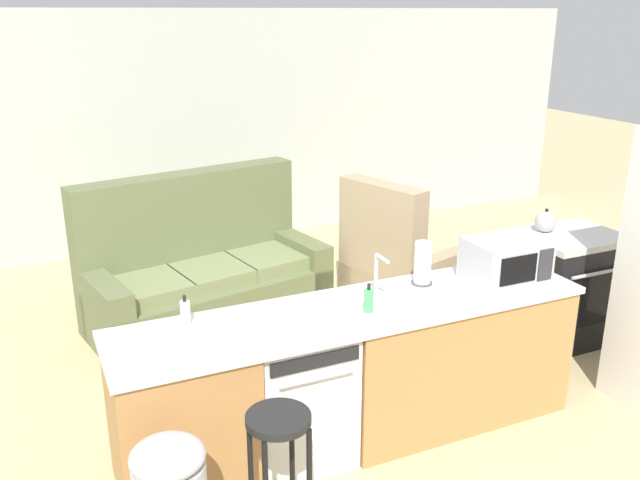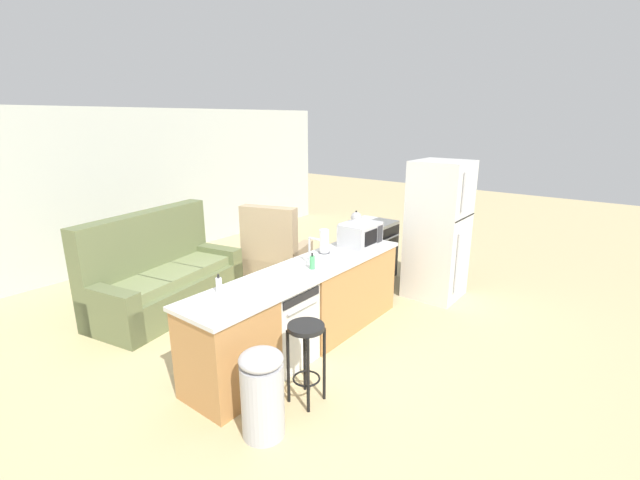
# 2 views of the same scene
# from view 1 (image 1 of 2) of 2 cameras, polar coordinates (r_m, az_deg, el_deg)

# --- Properties ---
(ground_plane) EXTENTS (24.00, 24.00, 0.00)m
(ground_plane) POSITION_cam_1_polar(r_m,az_deg,el_deg) (4.44, 1.11, -16.70)
(ground_plane) COLOR tan
(wall_back) EXTENTS (10.00, 0.06, 2.60)m
(wall_back) POSITION_cam_1_polar(r_m,az_deg,el_deg) (7.79, -10.29, 9.07)
(wall_back) COLOR beige
(wall_back) RESTS_ON ground_plane
(kitchen_counter) EXTENTS (2.94, 0.66, 0.90)m
(kitchen_counter) POSITION_cam_1_polar(r_m,az_deg,el_deg) (4.30, 4.08, -11.34)
(kitchen_counter) COLOR #B77F47
(kitchen_counter) RESTS_ON ground_plane
(dishwasher) EXTENTS (0.58, 0.61, 0.84)m
(dishwasher) POSITION_cam_1_polar(r_m,az_deg,el_deg) (4.12, -2.08, -12.75)
(dishwasher) COLOR silver
(dishwasher) RESTS_ON ground_plane
(stove_range) EXTENTS (0.76, 0.68, 0.90)m
(stove_range) POSITION_cam_1_polar(r_m,az_deg,el_deg) (5.86, 19.99, -3.67)
(stove_range) COLOR black
(stove_range) RESTS_ON ground_plane
(microwave) EXTENTS (0.50, 0.37, 0.28)m
(microwave) POSITION_cam_1_polar(r_m,az_deg,el_deg) (4.56, 15.36, -1.59)
(microwave) COLOR #B7B7BC
(microwave) RESTS_ON kitchen_counter
(sink_faucet) EXTENTS (0.07, 0.18, 0.30)m
(sink_faucet) POSITION_cam_1_polar(r_m,az_deg,el_deg) (4.10, 4.82, -3.40)
(sink_faucet) COLOR silver
(sink_faucet) RESTS_ON kitchen_counter
(paper_towel_roll) EXTENTS (0.14, 0.14, 0.28)m
(paper_towel_roll) POSITION_cam_1_polar(r_m,az_deg,el_deg) (4.38, 8.64, -1.98)
(paper_towel_roll) COLOR #4C4C51
(paper_towel_roll) RESTS_ON kitchen_counter
(soap_bottle) EXTENTS (0.06, 0.06, 0.18)m
(soap_bottle) POSITION_cam_1_polar(r_m,az_deg,el_deg) (3.97, 4.11, -5.08)
(soap_bottle) COLOR #4CB266
(soap_bottle) RESTS_ON kitchen_counter
(dish_soap_bottle) EXTENTS (0.06, 0.06, 0.18)m
(dish_soap_bottle) POSITION_cam_1_polar(r_m,az_deg,el_deg) (3.88, -11.27, -6.00)
(dish_soap_bottle) COLOR silver
(dish_soap_bottle) RESTS_ON kitchen_counter
(kettle) EXTENTS (0.21, 0.17, 0.19)m
(kettle) POSITION_cam_1_polar(r_m,az_deg,el_deg) (5.66, 18.47, 1.49)
(kettle) COLOR #B2B2B7
(kettle) RESTS_ON stove_range
(bar_stool) EXTENTS (0.32, 0.32, 0.74)m
(bar_stool) POSITION_cam_1_polar(r_m,az_deg,el_deg) (3.46, -3.47, -17.37)
(bar_stool) COLOR black
(bar_stool) RESTS_ON ground_plane
(couch) EXTENTS (2.14, 1.27, 1.27)m
(couch) POSITION_cam_1_polar(r_m,az_deg,el_deg) (5.95, -9.89, -3.02)
(couch) COLOR #667047
(couch) RESTS_ON ground_plane
(armchair) EXTENTS (1.02, 1.05, 1.20)m
(armchair) POSITION_cam_1_polar(r_m,az_deg,el_deg) (6.11, 6.37, -2.69)
(armchair) COLOR tan
(armchair) RESTS_ON ground_plane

